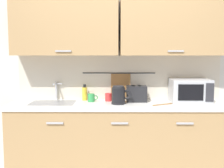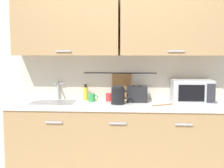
{
  "view_description": "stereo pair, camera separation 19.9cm",
  "coord_description": "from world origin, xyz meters",
  "px_view_note": "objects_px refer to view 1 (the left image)",
  "views": [
    {
      "loc": [
        -0.05,
        -3.04,
        1.48
      ],
      "look_at": [
        -0.08,
        0.33,
        1.12
      ],
      "focal_mm": 46.91,
      "sensor_mm": 36.0,
      "label": 1
    },
    {
      "loc": [
        0.14,
        -3.03,
        1.48
      ],
      "look_at": [
        -0.08,
        0.33,
        1.12
      ],
      "focal_mm": 46.91,
      "sensor_mm": 36.0,
      "label": 2
    }
  ],
  "objects_px": {
    "toaster": "(136,94)",
    "wooden_spoon": "(165,104)",
    "mug_by_kettle": "(109,97)",
    "electric_kettle": "(119,95)",
    "dish_soap_bottle": "(85,93)",
    "microwave": "(190,90)",
    "mug_near_sink": "(91,98)"
  },
  "relations": [
    {
      "from": "wooden_spoon",
      "to": "toaster",
      "type": "bearing_deg",
      "value": 146.64
    },
    {
      "from": "dish_soap_bottle",
      "to": "wooden_spoon",
      "type": "xyz_separation_m",
      "value": [
        0.94,
        -0.28,
        -0.08
      ]
    },
    {
      "from": "toaster",
      "to": "wooden_spoon",
      "type": "distance_m",
      "value": 0.38
    },
    {
      "from": "microwave",
      "to": "toaster",
      "type": "relative_size",
      "value": 1.8
    },
    {
      "from": "dish_soap_bottle",
      "to": "microwave",
      "type": "bearing_deg",
      "value": -4.13
    },
    {
      "from": "microwave",
      "to": "dish_soap_bottle",
      "type": "relative_size",
      "value": 2.35
    },
    {
      "from": "electric_kettle",
      "to": "dish_soap_bottle",
      "type": "relative_size",
      "value": 1.16
    },
    {
      "from": "dish_soap_bottle",
      "to": "toaster",
      "type": "xyz_separation_m",
      "value": [
        0.63,
        -0.08,
        0.01
      ]
    },
    {
      "from": "electric_kettle",
      "to": "mug_near_sink",
      "type": "relative_size",
      "value": 1.89
    },
    {
      "from": "electric_kettle",
      "to": "dish_soap_bottle",
      "type": "distance_m",
      "value": 0.48
    },
    {
      "from": "microwave",
      "to": "electric_kettle",
      "type": "relative_size",
      "value": 2.03
    },
    {
      "from": "mug_by_kettle",
      "to": "mug_near_sink",
      "type": "bearing_deg",
      "value": -166.94
    },
    {
      "from": "dish_soap_bottle",
      "to": "wooden_spoon",
      "type": "bearing_deg",
      "value": -16.91
    },
    {
      "from": "toaster",
      "to": "wooden_spoon",
      "type": "xyz_separation_m",
      "value": [
        0.31,
        -0.2,
        -0.09
      ]
    },
    {
      "from": "electric_kettle",
      "to": "wooden_spoon",
      "type": "xyz_separation_m",
      "value": [
        0.52,
        -0.03,
        -0.1
      ]
    },
    {
      "from": "toaster",
      "to": "mug_by_kettle",
      "type": "xyz_separation_m",
      "value": [
        -0.33,
        0.03,
        -0.05
      ]
    },
    {
      "from": "electric_kettle",
      "to": "wooden_spoon",
      "type": "height_order",
      "value": "electric_kettle"
    },
    {
      "from": "dish_soap_bottle",
      "to": "toaster",
      "type": "bearing_deg",
      "value": -7.34
    },
    {
      "from": "toaster",
      "to": "dish_soap_bottle",
      "type": "bearing_deg",
      "value": 172.66
    },
    {
      "from": "microwave",
      "to": "toaster",
      "type": "height_order",
      "value": "microwave"
    },
    {
      "from": "mug_by_kettle",
      "to": "microwave",
      "type": "bearing_deg",
      "value": -2.32
    },
    {
      "from": "mug_near_sink",
      "to": "wooden_spoon",
      "type": "distance_m",
      "value": 0.87
    },
    {
      "from": "toaster",
      "to": "wooden_spoon",
      "type": "relative_size",
      "value": 1.01
    },
    {
      "from": "microwave",
      "to": "toaster",
      "type": "bearing_deg",
      "value": 179.07
    },
    {
      "from": "toaster",
      "to": "mug_by_kettle",
      "type": "relative_size",
      "value": 2.13
    },
    {
      "from": "toaster",
      "to": "wooden_spoon",
      "type": "bearing_deg",
      "value": -33.36
    },
    {
      "from": "microwave",
      "to": "mug_near_sink",
      "type": "xyz_separation_m",
      "value": [
        -1.17,
        -0.01,
        -0.09
      ]
    },
    {
      "from": "electric_kettle",
      "to": "mug_near_sink",
      "type": "distance_m",
      "value": 0.36
    },
    {
      "from": "mug_by_kettle",
      "to": "electric_kettle",
      "type": "bearing_deg",
      "value": -59.43
    },
    {
      "from": "electric_kettle",
      "to": "toaster",
      "type": "height_order",
      "value": "electric_kettle"
    },
    {
      "from": "dish_soap_bottle",
      "to": "mug_near_sink",
      "type": "relative_size",
      "value": 1.63
    },
    {
      "from": "mug_near_sink",
      "to": "wooden_spoon",
      "type": "bearing_deg",
      "value": -12.37
    }
  ]
}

